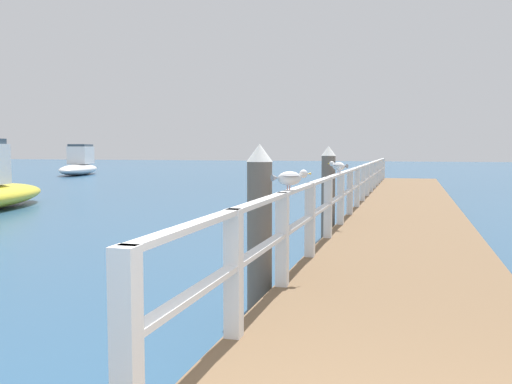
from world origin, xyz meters
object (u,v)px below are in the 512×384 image
(seagull_foreground, at_px, (290,177))
(boat_3, at_px, (79,165))
(seagull_background, at_px, (338,166))
(dock_piling_far, at_px, (328,192))
(dock_piling_near, at_px, (260,227))

(seagull_foreground, distance_m, boat_3, 35.28)
(seagull_background, bearing_deg, boat_3, 80.21)
(seagull_background, relative_size, boat_3, 0.06)
(seagull_background, bearing_deg, dock_piling_far, 54.25)
(dock_piling_far, bearing_deg, seagull_background, -74.83)
(dock_piling_far, xyz_separation_m, seagull_background, (0.37, -1.38, 0.57))
(dock_piling_near, xyz_separation_m, dock_piling_far, (0.00, 5.31, 0.00))
(dock_piling_far, relative_size, boat_3, 0.29)
(dock_piling_far, height_order, boat_3, boat_3)
(dock_piling_near, height_order, dock_piling_far, same)
(dock_piling_near, bearing_deg, dock_piling_far, 90.00)
(seagull_foreground, distance_m, seagull_background, 4.11)
(dock_piling_near, height_order, seagull_background, dock_piling_near)
(dock_piling_near, bearing_deg, boat_3, 126.42)
(seagull_foreground, xyz_separation_m, seagull_background, (-0.01, 4.11, 0.00))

